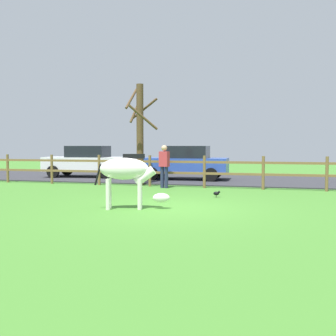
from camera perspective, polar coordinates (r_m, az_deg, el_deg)
name	(u,v)px	position (r m, az deg, el deg)	size (l,w,h in m)	color
ground_plane	(172,208)	(10.39, 0.64, -5.74)	(60.00, 60.00, 0.00)	#3D7528
parking_asphalt	(220,178)	(19.47, 7.51, -1.49)	(28.00, 7.40, 0.05)	#2D2D33
paddock_fence	(204,169)	(15.19, 5.27, -0.21)	(22.06, 0.11, 1.24)	brown
bare_tree	(140,132)	(16.25, -4.07, 5.26)	(1.37, 1.47, 4.12)	#513A23
zebra	(127,173)	(10.15, -5.86, -0.71)	(1.89, 0.83, 1.41)	white
crow_on_grass	(217,193)	(12.52, 7.02, -3.64)	(0.21, 0.10, 0.20)	black
parked_car_white	(86,161)	(20.30, -11.71, 0.98)	(4.16, 2.23, 1.56)	white
parked_car_blue	(185,162)	(18.42, 2.50, 0.82)	(4.05, 1.98, 1.56)	#2D4CAD
visitor_near_fence	(164,164)	(15.10, -0.55, 0.53)	(0.40, 0.30, 1.64)	#232847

